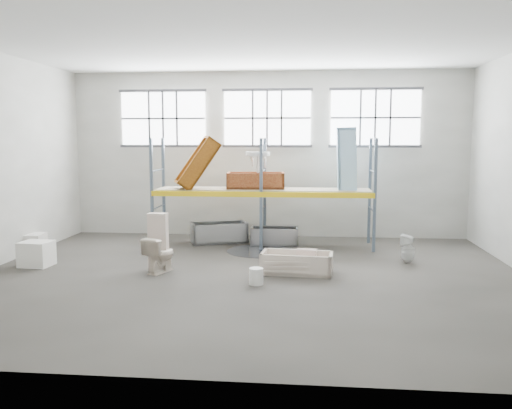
# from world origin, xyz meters

# --- Properties ---
(floor) EXTENTS (12.00, 10.00, 0.10)m
(floor) POSITION_xyz_m (0.00, 0.00, -0.05)
(floor) COLOR #4C4841
(floor) RESTS_ON ground
(ceiling) EXTENTS (12.00, 10.00, 0.10)m
(ceiling) POSITION_xyz_m (0.00, 0.00, 5.05)
(ceiling) COLOR silver
(ceiling) RESTS_ON ground
(wall_back) EXTENTS (12.00, 0.10, 5.00)m
(wall_back) POSITION_xyz_m (0.00, 5.05, 2.50)
(wall_back) COLOR #9C9B90
(wall_back) RESTS_ON ground
(wall_front) EXTENTS (12.00, 0.10, 5.00)m
(wall_front) POSITION_xyz_m (0.00, -5.05, 2.50)
(wall_front) COLOR #A4A398
(wall_front) RESTS_ON ground
(window_left) EXTENTS (2.60, 0.04, 1.60)m
(window_left) POSITION_xyz_m (-3.20, 4.94, 3.60)
(window_left) COLOR white
(window_left) RESTS_ON wall_back
(window_mid) EXTENTS (2.60, 0.04, 1.60)m
(window_mid) POSITION_xyz_m (0.00, 4.94, 3.60)
(window_mid) COLOR white
(window_mid) RESTS_ON wall_back
(window_right) EXTENTS (2.60, 0.04, 1.60)m
(window_right) POSITION_xyz_m (3.20, 4.94, 3.60)
(window_right) COLOR white
(window_right) RESTS_ON wall_back
(rack_upright_la) EXTENTS (0.08, 0.08, 3.00)m
(rack_upright_la) POSITION_xyz_m (-3.00, 2.90, 1.50)
(rack_upright_la) COLOR slate
(rack_upright_la) RESTS_ON floor
(rack_upright_lb) EXTENTS (0.08, 0.08, 3.00)m
(rack_upright_lb) POSITION_xyz_m (-3.00, 4.10, 1.50)
(rack_upright_lb) COLOR slate
(rack_upright_lb) RESTS_ON floor
(rack_upright_ma) EXTENTS (0.08, 0.08, 3.00)m
(rack_upright_ma) POSITION_xyz_m (0.00, 2.90, 1.50)
(rack_upright_ma) COLOR slate
(rack_upright_ma) RESTS_ON floor
(rack_upright_mb) EXTENTS (0.08, 0.08, 3.00)m
(rack_upright_mb) POSITION_xyz_m (0.00, 4.10, 1.50)
(rack_upright_mb) COLOR slate
(rack_upright_mb) RESTS_ON floor
(rack_upright_ra) EXTENTS (0.08, 0.08, 3.00)m
(rack_upright_ra) POSITION_xyz_m (3.00, 2.90, 1.50)
(rack_upright_ra) COLOR slate
(rack_upright_ra) RESTS_ON floor
(rack_upright_rb) EXTENTS (0.08, 0.08, 3.00)m
(rack_upright_rb) POSITION_xyz_m (3.00, 4.10, 1.50)
(rack_upright_rb) COLOR slate
(rack_upright_rb) RESTS_ON floor
(rack_beam_front) EXTENTS (6.00, 0.10, 0.14)m
(rack_beam_front) POSITION_xyz_m (0.00, 2.90, 1.50)
(rack_beam_front) COLOR yellow
(rack_beam_front) RESTS_ON floor
(rack_beam_back) EXTENTS (6.00, 0.10, 0.14)m
(rack_beam_back) POSITION_xyz_m (0.00, 4.10, 1.50)
(rack_beam_back) COLOR yellow
(rack_beam_back) RESTS_ON floor
(shelf_deck) EXTENTS (5.90, 1.10, 0.03)m
(shelf_deck) POSITION_xyz_m (0.00, 3.50, 1.58)
(shelf_deck) COLOR gray
(shelf_deck) RESTS_ON floor
(wet_patch) EXTENTS (1.80, 1.80, 0.00)m
(wet_patch) POSITION_xyz_m (0.00, 2.70, 0.00)
(wet_patch) COLOR black
(wet_patch) RESTS_ON floor
(bathtub_beige) EXTENTS (1.64, 0.89, 0.46)m
(bathtub_beige) POSITION_xyz_m (1.02, 0.45, 0.23)
(bathtub_beige) COLOR beige
(bathtub_beige) RESTS_ON floor
(cistern_spare) EXTENTS (0.48, 0.27, 0.43)m
(cistern_spare) POSITION_xyz_m (1.24, 0.67, 0.28)
(cistern_spare) COLOR beige
(cistern_spare) RESTS_ON bathtub_beige
(sink_in_tub) EXTENTS (0.59, 0.59, 0.16)m
(sink_in_tub) POSITION_xyz_m (0.51, 0.61, 0.16)
(sink_in_tub) COLOR beige
(sink_in_tub) RESTS_ON bathtub_beige
(toilet_beige) EXTENTS (0.72, 0.91, 0.81)m
(toilet_beige) POSITION_xyz_m (-2.04, 0.22, 0.40)
(toilet_beige) COLOR #F4E2CA
(toilet_beige) RESTS_ON floor
(cistern_tall) EXTENTS (0.43, 0.28, 1.31)m
(cistern_tall) POSITION_xyz_m (-2.13, 0.42, 0.65)
(cistern_tall) COLOR beige
(cistern_tall) RESTS_ON floor
(toilet_white) EXTENTS (0.41, 0.41, 0.69)m
(toilet_white) POSITION_xyz_m (3.66, 1.69, 0.35)
(toilet_white) COLOR white
(toilet_white) RESTS_ON floor
(steel_tub_left) EXTENTS (1.73, 1.24, 0.58)m
(steel_tub_left) POSITION_xyz_m (-1.30, 3.78, 0.29)
(steel_tub_left) COLOR #9FA3A7
(steel_tub_left) RESTS_ON floor
(steel_tub_right) EXTENTS (1.34, 0.65, 0.49)m
(steel_tub_right) POSITION_xyz_m (0.31, 3.64, 0.24)
(steel_tub_right) COLOR #93959A
(steel_tub_right) RESTS_ON floor
(rust_tub_flat) EXTENTS (1.65, 0.86, 0.45)m
(rust_tub_flat) POSITION_xyz_m (-0.21, 3.60, 1.82)
(rust_tub_flat) COLOR #935D2A
(rust_tub_flat) RESTS_ON shelf_deck
(rust_tub_tilted) EXTENTS (1.44, 1.13, 1.54)m
(rust_tub_tilted) POSITION_xyz_m (-1.83, 3.42, 2.29)
(rust_tub_tilted) COLOR #955D12
(rust_tub_tilted) RESTS_ON shelf_deck
(sink_on_shelf) EXTENTS (0.68, 0.53, 0.58)m
(sink_on_shelf) POSITION_xyz_m (-0.13, 3.29, 2.09)
(sink_on_shelf) COLOR silver
(sink_on_shelf) RESTS_ON rust_tub_flat
(blue_tub_upright) EXTENTS (0.58, 0.84, 1.79)m
(blue_tub_upright) POSITION_xyz_m (2.29, 3.60, 2.40)
(blue_tub_upright) COLOR #9ECDEC
(blue_tub_upright) RESTS_ON shelf_deck
(bucket) EXTENTS (0.34, 0.34, 0.34)m
(bucket) POSITION_xyz_m (0.21, -0.58, 0.17)
(bucket) COLOR white
(bucket) RESTS_ON floor
(carton_near) EXTENTS (0.73, 0.64, 0.59)m
(carton_near) POSITION_xyz_m (-5.10, 0.51, 0.29)
(carton_near) COLOR white
(carton_near) RESTS_ON floor
(carton_far) EXTENTS (0.68, 0.68, 0.51)m
(carton_far) POSITION_xyz_m (-5.95, 1.86, 0.26)
(carton_far) COLOR silver
(carton_far) RESTS_ON floor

